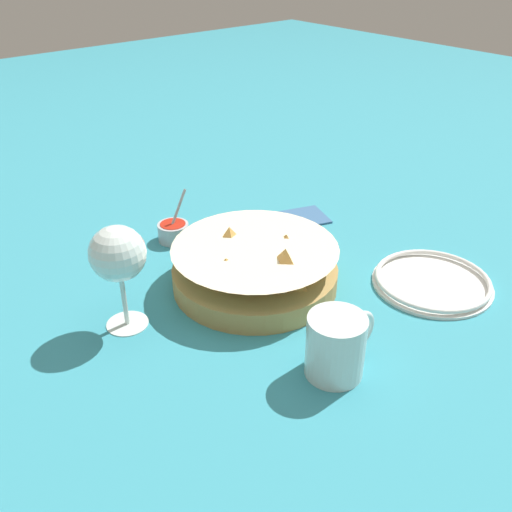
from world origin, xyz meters
TOP-DOWN VIEW (x-y plane):
  - ground_plane at (0.00, 0.00)m, footprint 4.00×4.00m
  - food_basket at (0.03, -0.00)m, footprint 0.26×0.26m
  - sauce_cup at (0.01, 0.21)m, footprint 0.06×0.06m
  - wine_glass at (-0.18, 0.04)m, footprint 0.08×0.08m
  - beer_mug at (-0.02, -0.22)m, footprint 0.11×0.08m
  - side_plate at (0.25, -0.18)m, footprint 0.19×0.19m
  - napkin at (0.23, 0.13)m, footprint 0.15×0.12m

SIDE VIEW (x-z plane):
  - ground_plane at x=0.00m, z-range 0.00..0.00m
  - napkin at x=0.23m, z-range 0.00..0.01m
  - side_plate at x=0.25m, z-range 0.00..0.01m
  - sauce_cup at x=0.01m, z-range -0.03..0.07m
  - food_basket at x=0.03m, z-range -0.01..0.08m
  - beer_mug at x=-0.02m, z-range 0.00..0.08m
  - wine_glass at x=-0.18m, z-range 0.04..0.19m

